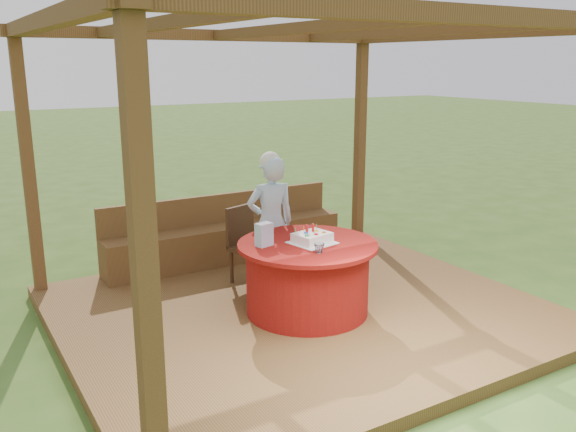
# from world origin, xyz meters

# --- Properties ---
(ground) EXTENTS (60.00, 60.00, 0.00)m
(ground) POSITION_xyz_m (0.00, 0.00, 0.00)
(ground) COLOR #32511B
(ground) RESTS_ON ground
(deck) EXTENTS (4.50, 4.00, 0.12)m
(deck) POSITION_xyz_m (0.00, 0.00, 0.06)
(deck) COLOR brown
(deck) RESTS_ON ground
(pergola) EXTENTS (4.50, 4.00, 2.72)m
(pergola) POSITION_xyz_m (0.00, 0.00, 2.41)
(pergola) COLOR brown
(pergola) RESTS_ON deck
(bench) EXTENTS (3.00, 0.42, 0.80)m
(bench) POSITION_xyz_m (0.00, 1.72, 0.38)
(bench) COLOR brown
(bench) RESTS_ON deck
(table) EXTENTS (1.34, 1.34, 0.70)m
(table) POSITION_xyz_m (-0.01, -0.13, 0.47)
(table) COLOR maroon
(table) RESTS_ON deck
(chair) EXTENTS (0.49, 0.49, 0.84)m
(chair) POSITION_xyz_m (-0.11, 0.93, 0.58)
(chair) COLOR #3E2513
(chair) RESTS_ON deck
(elderly_woman) EXTENTS (0.57, 0.42, 1.48)m
(elderly_woman) POSITION_xyz_m (0.02, 0.63, 0.86)
(elderly_woman) COLOR #94BEDB
(elderly_woman) RESTS_ON deck
(birthday_cake) EXTENTS (0.44, 0.44, 0.17)m
(birthday_cake) POSITION_xyz_m (0.03, -0.15, 0.87)
(birthday_cake) COLOR white
(birthday_cake) RESTS_ON table
(gift_bag) EXTENTS (0.17, 0.13, 0.22)m
(gift_bag) POSITION_xyz_m (-0.41, 0.01, 0.93)
(gift_bag) COLOR #CB83BA
(gift_bag) RESTS_ON table
(drinking_glass) EXTENTS (0.12, 0.12, 0.09)m
(drinking_glass) POSITION_xyz_m (-0.09, -0.44, 0.86)
(drinking_glass) COLOR white
(drinking_glass) RESTS_ON table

